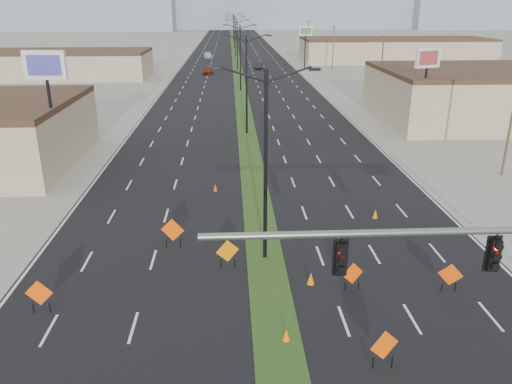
{
  "coord_description": "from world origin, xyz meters",
  "views": [
    {
      "loc": [
        -1.74,
        -11.95,
        12.8
      ],
      "look_at": [
        -0.4,
        13.57,
        3.2
      ],
      "focal_mm": 35.0,
      "sensor_mm": 36.0,
      "label": 1
    }
  ],
  "objects_px": {
    "car_mid": "(259,65)",
    "cone_3": "(215,188)",
    "cone_1": "(311,279)",
    "streetlight_0": "(266,162)",
    "streetlight_5": "(234,30)",
    "streetlight_6": "(233,27)",
    "streetlight_2": "(240,56)",
    "car_far": "(208,55)",
    "pole_sign_east_near": "(427,65)",
    "construction_sign_0": "(39,294)",
    "streetlight_4": "(235,35)",
    "streetlight_1": "(247,82)",
    "streetlight_3": "(237,43)",
    "car_left": "(208,70)",
    "construction_sign_4": "(384,347)",
    "cone_2": "(375,214)",
    "construction_sign_5": "(450,276)",
    "construction_sign_3": "(353,275)",
    "pole_sign_east_far": "(306,34)",
    "pole_sign_west": "(46,75)",
    "construction_sign_2": "(228,252)",
    "construction_sign_1": "(173,231)"
  },
  "relations": [
    {
      "from": "car_mid",
      "to": "cone_3",
      "type": "height_order",
      "value": "car_mid"
    },
    {
      "from": "cone_1",
      "to": "streetlight_0",
      "type": "bearing_deg",
      "value": 125.27
    },
    {
      "from": "streetlight_5",
      "to": "streetlight_6",
      "type": "distance_m",
      "value": 28.0
    },
    {
      "from": "streetlight_2",
      "to": "car_far",
      "type": "xyz_separation_m",
      "value": [
        -7.17,
        52.55,
        -4.71
      ]
    },
    {
      "from": "streetlight_6",
      "to": "pole_sign_east_near",
      "type": "distance_m",
      "value": 143.41
    },
    {
      "from": "construction_sign_0",
      "to": "streetlight_4",
      "type": "bearing_deg",
      "value": 87.41
    },
    {
      "from": "streetlight_0",
      "to": "streetlight_1",
      "type": "bearing_deg",
      "value": 90.0
    },
    {
      "from": "streetlight_3",
      "to": "car_left",
      "type": "xyz_separation_m",
      "value": [
        -5.97,
        -6.9,
        -4.7
      ]
    },
    {
      "from": "streetlight_4",
      "to": "construction_sign_4",
      "type": "relative_size",
      "value": 6.04
    },
    {
      "from": "streetlight_2",
      "to": "car_far",
      "type": "distance_m",
      "value": 53.25
    },
    {
      "from": "pole_sign_east_near",
      "to": "cone_2",
      "type": "bearing_deg",
      "value": -138.66
    },
    {
      "from": "construction_sign_4",
      "to": "construction_sign_5",
      "type": "bearing_deg",
      "value": 26.85
    },
    {
      "from": "car_mid",
      "to": "construction_sign_0",
      "type": "height_order",
      "value": "construction_sign_0"
    },
    {
      "from": "car_mid",
      "to": "construction_sign_4",
      "type": "height_order",
      "value": "construction_sign_4"
    },
    {
      "from": "streetlight_5",
      "to": "construction_sign_3",
      "type": "relative_size",
      "value": 6.83
    },
    {
      "from": "construction_sign_0",
      "to": "cone_1",
      "type": "distance_m",
      "value": 12.41
    },
    {
      "from": "streetlight_1",
      "to": "car_left",
      "type": "height_order",
      "value": "streetlight_1"
    },
    {
      "from": "streetlight_5",
      "to": "streetlight_6",
      "type": "bearing_deg",
      "value": 90.0
    },
    {
      "from": "pole_sign_east_far",
      "to": "cone_1",
      "type": "bearing_deg",
      "value": -88.14
    },
    {
      "from": "car_far",
      "to": "cone_1",
      "type": "bearing_deg",
      "value": -92.28
    },
    {
      "from": "cone_2",
      "to": "pole_sign_east_near",
      "type": "bearing_deg",
      "value": 63.32
    },
    {
      "from": "streetlight_0",
      "to": "construction_sign_4",
      "type": "relative_size",
      "value": 6.04
    },
    {
      "from": "construction_sign_5",
      "to": "cone_1",
      "type": "xyz_separation_m",
      "value": [
        -6.43,
        1.02,
        -0.56
      ]
    },
    {
      "from": "streetlight_4",
      "to": "streetlight_5",
      "type": "relative_size",
      "value": 1.0
    },
    {
      "from": "car_left",
      "to": "construction_sign_3",
      "type": "height_order",
      "value": "construction_sign_3"
    },
    {
      "from": "streetlight_4",
      "to": "car_mid",
      "type": "distance_m",
      "value": 27.6
    },
    {
      "from": "construction_sign_4",
      "to": "pole_sign_west",
      "type": "xyz_separation_m",
      "value": [
        -19.15,
        23.52,
        6.95
      ]
    },
    {
      "from": "construction_sign_2",
      "to": "streetlight_1",
      "type": "bearing_deg",
      "value": 68.04
    },
    {
      "from": "cone_2",
      "to": "car_far",
      "type": "bearing_deg",
      "value": 98.02
    },
    {
      "from": "streetlight_1",
      "to": "construction_sign_4",
      "type": "bearing_deg",
      "value": -84.15
    },
    {
      "from": "construction_sign_3",
      "to": "streetlight_4",
      "type": "bearing_deg",
      "value": 72.04
    },
    {
      "from": "streetlight_0",
      "to": "construction_sign_0",
      "type": "bearing_deg",
      "value": -155.47
    },
    {
      "from": "construction_sign_0",
      "to": "streetlight_1",
      "type": "bearing_deg",
      "value": 75.04
    },
    {
      "from": "streetlight_5",
      "to": "cone_1",
      "type": "distance_m",
      "value": 142.99
    },
    {
      "from": "construction_sign_0",
      "to": "pole_sign_east_near",
      "type": "height_order",
      "value": "pole_sign_east_near"
    },
    {
      "from": "streetlight_4",
      "to": "cone_1",
      "type": "distance_m",
      "value": 115.01
    },
    {
      "from": "streetlight_5",
      "to": "pole_sign_east_near",
      "type": "xyz_separation_m",
      "value": [
        17.86,
        -114.29,
        1.81
      ]
    },
    {
      "from": "construction_sign_0",
      "to": "pole_sign_west",
      "type": "bearing_deg",
      "value": 107.38
    },
    {
      "from": "cone_1",
      "to": "pole_sign_east_near",
      "type": "relative_size",
      "value": 0.07
    },
    {
      "from": "streetlight_0",
      "to": "construction_sign_1",
      "type": "distance_m",
      "value": 6.82
    },
    {
      "from": "streetlight_5",
      "to": "cone_3",
      "type": "relative_size",
      "value": 18.72
    },
    {
      "from": "car_far",
      "to": "construction_sign_5",
      "type": "xyz_separation_m",
      "value": [
        15.65,
        -112.46,
        0.16
      ]
    },
    {
      "from": "car_mid",
      "to": "construction_sign_1",
      "type": "height_order",
      "value": "construction_sign_1"
    },
    {
      "from": "construction_sign_1",
      "to": "pole_sign_east_near",
      "type": "xyz_separation_m",
      "value": [
        22.91,
        24.33,
        6.18
      ]
    },
    {
      "from": "cone_2",
      "to": "cone_3",
      "type": "relative_size",
      "value": 1.08
    },
    {
      "from": "construction_sign_4",
      "to": "pole_sign_east_far",
      "type": "relative_size",
      "value": 0.19
    },
    {
      "from": "streetlight_4",
      "to": "car_left",
      "type": "relative_size",
      "value": 2.38
    },
    {
      "from": "pole_sign_west",
      "to": "streetlight_2",
      "type": "bearing_deg",
      "value": 74.69
    },
    {
      "from": "construction_sign_5",
      "to": "pole_sign_west",
      "type": "relative_size",
      "value": 0.15
    },
    {
      "from": "pole_sign_west",
      "to": "streetlight_3",
      "type": "bearing_deg",
      "value": 82.55
    }
  ]
}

